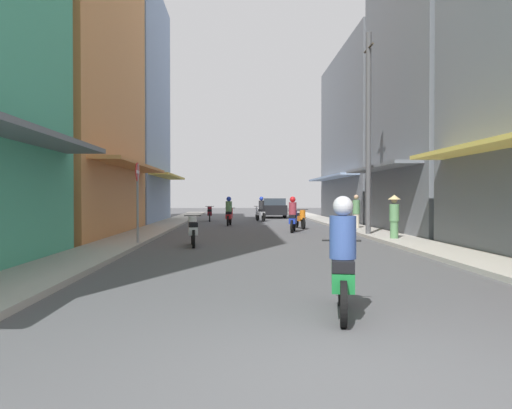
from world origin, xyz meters
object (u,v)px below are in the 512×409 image
object	(u,v)px
motorbike_green	(342,262)
street_sign_no_entry	(138,192)
motorbike_blue	(293,216)
motorbike_red	(229,213)
motorbike_silver	(261,210)
motorbike_orange	(300,218)
pedestrian_crossing	(394,215)
motorbike_white	(193,230)
motorbike_maroon	(210,213)
pedestrian_midway	(356,213)
parked_car	(274,208)
utility_pole	(368,133)

from	to	relation	value
motorbike_green	street_sign_no_entry	distance (m)	10.54
motorbike_blue	motorbike_red	world-z (taller)	same
motorbike_red	motorbike_silver	bearing A→B (deg)	68.70
motorbike_blue	motorbike_silver	bearing A→B (deg)	95.59
motorbike_orange	pedestrian_crossing	world-z (taller)	pedestrian_crossing
motorbike_green	motorbike_silver	distance (m)	25.74
motorbike_white	motorbike_maroon	xyz separation A→B (m)	(-0.32, 16.06, 0.00)
motorbike_white	motorbike_red	size ratio (longest dim) A/B	1.00
motorbike_green	street_sign_no_entry	bearing A→B (deg)	115.48
pedestrian_midway	motorbike_white	bearing A→B (deg)	-134.16
motorbike_red	parked_car	world-z (taller)	motorbike_red
motorbike_white	motorbike_orange	xyz separation A→B (m)	(4.51, 8.56, 0.00)
motorbike_blue	motorbike_silver	world-z (taller)	same
motorbike_orange	motorbike_silver	size ratio (longest dim) A/B	1.02
pedestrian_crossing	motorbike_red	bearing A→B (deg)	120.57
pedestrian_crossing	pedestrian_midway	world-z (taller)	pedestrian_midway
motorbike_orange	motorbike_green	size ratio (longest dim) A/B	1.01
parked_car	pedestrian_crossing	world-z (taller)	pedestrian_crossing
motorbike_maroon	motorbike_silver	bearing A→B (deg)	2.62
motorbike_red	street_sign_no_entry	distance (m)	11.67
motorbike_silver	utility_pole	xyz separation A→B (m)	(3.61, -12.76, 3.36)
motorbike_white	pedestrian_midway	bearing A→B (deg)	45.84
motorbike_silver	parked_car	bearing A→B (deg)	76.24
pedestrian_crossing	pedestrian_midway	bearing A→B (deg)	89.28
motorbike_maroon	parked_car	world-z (taller)	parked_car
pedestrian_crossing	street_sign_no_entry	size ratio (longest dim) A/B	0.62
motorbike_orange	motorbike_red	distance (m)	4.43
motorbike_blue	pedestrian_midway	bearing A→B (deg)	16.49
motorbike_blue	pedestrian_crossing	xyz separation A→B (m)	(2.98, -4.99, 0.22)
motorbike_silver	pedestrian_crossing	bearing A→B (deg)	-75.18
motorbike_white	motorbike_silver	world-z (taller)	motorbike_silver
motorbike_silver	pedestrian_midway	world-z (taller)	pedestrian_midway
motorbike_maroon	motorbike_silver	xyz separation A→B (m)	(3.25, 0.15, 0.20)
motorbike_silver	pedestrian_midway	xyz separation A→B (m)	(4.03, -9.05, 0.13)
motorbike_red	motorbike_blue	bearing A→B (deg)	-59.72
pedestrian_crossing	street_sign_no_entry	distance (m)	8.75
motorbike_silver	utility_pole	distance (m)	13.68
motorbike_silver	street_sign_no_entry	world-z (taller)	street_sign_no_entry
motorbike_maroon	utility_pole	xyz separation A→B (m)	(6.86, -12.61, 3.56)
motorbike_green	pedestrian_midway	xyz separation A→B (m)	(4.17, 16.69, 0.13)
parked_car	pedestrian_crossing	xyz separation A→B (m)	(2.66, -20.23, 0.18)
motorbike_white	pedestrian_crossing	bearing A→B (deg)	10.44
motorbike_orange	motorbike_green	distance (m)	18.18
motorbike_silver	utility_pole	bearing A→B (deg)	-74.18
parked_car	street_sign_no_entry	bearing A→B (deg)	-105.44
street_sign_no_entry	parked_car	bearing A→B (deg)	74.56
motorbike_silver	parked_car	xyz separation A→B (m)	(1.30, 5.29, 0.04)
motorbike_blue	pedestrian_crossing	distance (m)	5.82
motorbike_orange	motorbike_red	size ratio (longest dim) A/B	1.00
motorbike_green	motorbike_red	world-z (taller)	same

